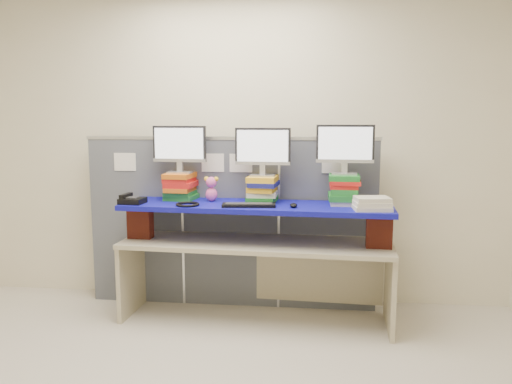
# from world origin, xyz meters

# --- Properties ---
(room) EXTENTS (5.00, 4.00, 2.80)m
(room) POSITION_xyz_m (0.00, 0.00, 1.40)
(room) COLOR #F8EFCD
(room) RESTS_ON ground
(cubicle_partition) EXTENTS (2.60, 0.06, 1.53)m
(cubicle_partition) POSITION_xyz_m (-0.00, 1.78, 0.77)
(cubicle_partition) COLOR #4F535D
(cubicle_partition) RESTS_ON ground
(desk) EXTENTS (2.25, 0.76, 0.68)m
(desk) POSITION_xyz_m (0.27, 1.47, 0.54)
(desk) COLOR #BDB290
(desk) RESTS_ON ground
(brick_pier_left) EXTENTS (0.20, 0.12, 0.27)m
(brick_pier_left) POSITION_xyz_m (-0.72, 1.47, 0.81)
(brick_pier_left) COLOR maroon
(brick_pier_left) RESTS_ON desk
(brick_pier_right) EXTENTS (0.20, 0.12, 0.27)m
(brick_pier_right) POSITION_xyz_m (1.25, 1.37, 0.81)
(brick_pier_right) COLOR maroon
(brick_pier_right) RESTS_ON desk
(blue_board) EXTENTS (2.24, 0.67, 0.04)m
(blue_board) POSITION_xyz_m (0.27, 1.47, 0.97)
(blue_board) COLOR #0E0C97
(blue_board) RESTS_ON brick_pier_left
(book_stack_left) EXTENTS (0.27, 0.31, 0.23)m
(book_stack_left) POSITION_xyz_m (-0.41, 1.62, 1.10)
(book_stack_left) COLOR #1F7628
(book_stack_left) RESTS_ON blue_board
(book_stack_center) EXTENTS (0.27, 0.32, 0.22)m
(book_stack_center) POSITION_xyz_m (0.31, 1.59, 1.10)
(book_stack_center) COLOR #1F7628
(book_stack_center) RESTS_ON blue_board
(book_stack_right) EXTENTS (0.26, 0.30, 0.24)m
(book_stack_right) POSITION_xyz_m (0.98, 1.54, 1.11)
(book_stack_right) COLOR silver
(book_stack_right) RESTS_ON blue_board
(monitor_left) EXTENTS (0.46, 0.14, 0.40)m
(monitor_left) POSITION_xyz_m (-0.41, 1.62, 1.45)
(monitor_left) COLOR #AFAFB4
(monitor_left) RESTS_ON book_stack_left
(monitor_center) EXTENTS (0.46, 0.14, 0.40)m
(monitor_center) POSITION_xyz_m (0.31, 1.58, 1.43)
(monitor_center) COLOR #AFAFB4
(monitor_center) RESTS_ON book_stack_center
(monitor_right) EXTENTS (0.46, 0.14, 0.40)m
(monitor_right) POSITION_xyz_m (0.98, 1.55, 1.46)
(monitor_right) COLOR #AFAFB4
(monitor_right) RESTS_ON book_stack_right
(keyboard) EXTENTS (0.44, 0.18, 0.03)m
(keyboard) POSITION_xyz_m (0.22, 1.34, 1.00)
(keyboard) COLOR black
(keyboard) RESTS_ON blue_board
(mouse) EXTENTS (0.09, 0.12, 0.03)m
(mouse) POSITION_xyz_m (0.58, 1.35, 1.01)
(mouse) COLOR black
(mouse) RESTS_ON blue_board
(desk_phone) EXTENTS (0.20, 0.19, 0.08)m
(desk_phone) POSITION_xyz_m (-0.76, 1.37, 1.02)
(desk_phone) COLOR black
(desk_phone) RESTS_ON blue_board
(headset) EXTENTS (0.22, 0.22, 0.02)m
(headset) POSITION_xyz_m (-0.27, 1.33, 1.00)
(headset) COLOR black
(headset) RESTS_ON blue_board
(plush_toy) EXTENTS (0.12, 0.09, 0.21)m
(plush_toy) POSITION_xyz_m (-0.13, 1.57, 1.10)
(plush_toy) COLOR #E958A1
(plush_toy) RESTS_ON blue_board
(binder_stack) EXTENTS (0.30, 0.25, 0.10)m
(binder_stack) POSITION_xyz_m (1.18, 1.30, 1.04)
(binder_stack) COLOR beige
(binder_stack) RESTS_ON blue_board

